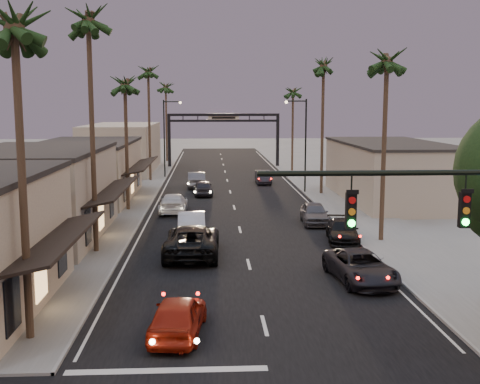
{
  "coord_description": "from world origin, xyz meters",
  "views": [
    {
      "loc": [
        -2.12,
        -12.13,
        8.45
      ],
      "look_at": [
        0.05,
        28.74,
        2.5
      ],
      "focal_mm": 45.0,
      "sensor_mm": 36.0,
      "label": 1
    }
  ],
  "objects": [
    {
      "name": "streetlight_left",
      "position": [
        -6.92,
        58.0,
        5.33
      ],
      "size": [
        2.13,
        0.3,
        9.0
      ],
      "color": "black",
      "rests_on": "ground"
    },
    {
      "name": "storefront_mid",
      "position": [
        -13.0,
        26.0,
        2.75
      ],
      "size": [
        8.0,
        14.0,
        5.5
      ],
      "primitive_type": "cube",
      "color": "#A69C85",
      "rests_on": "ground"
    },
    {
      "name": "building_right",
      "position": [
        14.0,
        40.0,
        2.5
      ],
      "size": [
        8.0,
        18.0,
        5.0
      ],
      "primitive_type": "cube",
      "color": "#A69C85",
      "rests_on": "ground"
    },
    {
      "name": "oncoming_silver",
      "position": [
        -3.25,
        26.5,
        0.81
      ],
      "size": [
        1.87,
        4.95,
        1.61
      ],
      "primitive_type": "imported",
      "rotation": [
        0.0,
        0.0,
        3.18
      ],
      "color": "#AFAFB5",
      "rests_on": "ground"
    },
    {
      "name": "curbside_grey",
      "position": [
        5.43,
        29.78,
        0.76
      ],
      "size": [
        2.04,
        4.58,
        1.53
      ],
      "primitive_type": "imported",
      "rotation": [
        0.0,
        0.0,
        -0.05
      ],
      "color": "#4A494E",
      "rests_on": "ground"
    },
    {
      "name": "oncoming_white",
      "position": [
        -4.91,
        34.88,
        0.75
      ],
      "size": [
        2.14,
        5.2,
        1.51
      ],
      "primitive_type": "imported",
      "rotation": [
        0.0,
        0.0,
        3.14
      ],
      "color": "silver",
      "rests_on": "ground"
    },
    {
      "name": "palm_ld",
      "position": [
        -8.6,
        55.0,
        12.42
      ],
      "size": [
        3.2,
        3.2,
        14.2
      ],
      "color": "#38281C",
      "rests_on": "ground"
    },
    {
      "name": "curbside_near",
      "position": [
        5.15,
        15.58,
        0.74
      ],
      "size": [
        3.04,
        5.56,
        1.48
      ],
      "primitive_type": "imported",
      "rotation": [
        0.0,
        0.0,
        0.11
      ],
      "color": "black",
      "rests_on": "ground"
    },
    {
      "name": "road",
      "position": [
        0.0,
        45.0,
        0.0
      ],
      "size": [
        14.0,
        120.0,
        0.02
      ],
      "primitive_type": "cube",
      "color": "black",
      "rests_on": "ground"
    },
    {
      "name": "palm_lc",
      "position": [
        -8.6,
        36.0,
        10.47
      ],
      "size": [
        3.2,
        3.2,
        12.2
      ],
      "color": "#38281C",
      "rests_on": "ground"
    },
    {
      "name": "palm_rb",
      "position": [
        8.6,
        44.0,
        12.42
      ],
      "size": [
        3.2,
        3.2,
        14.2
      ],
      "color": "#38281C",
      "rests_on": "ground"
    },
    {
      "name": "storefront_far",
      "position": [
        -13.0,
        42.0,
        2.5
      ],
      "size": [
        8.0,
        16.0,
        5.0
      ],
      "primitive_type": "cube",
      "color": "tan",
      "rests_on": "ground"
    },
    {
      "name": "curbside_black",
      "position": [
        6.2,
        24.18,
        0.67
      ],
      "size": [
        2.44,
        4.81,
        1.34
      ],
      "primitive_type": "imported",
      "rotation": [
        0.0,
        0.0,
        -0.13
      ],
      "color": "black",
      "rests_on": "ground"
    },
    {
      "name": "curbside_far",
      "position": [
        3.77,
        51.94,
        0.71
      ],
      "size": [
        1.55,
        4.34,
        1.42
      ],
      "primitive_type": "imported",
      "rotation": [
        0.0,
        0.0,
        0.01
      ],
      "color": "black",
      "rests_on": "ground"
    },
    {
      "name": "oncoming_dgrey",
      "position": [
        -2.65,
        43.77,
        0.72
      ],
      "size": [
        2.02,
        4.36,
        1.45
      ],
      "primitive_type": "imported",
      "rotation": [
        0.0,
        0.0,
        3.22
      ],
      "color": "black",
      "rests_on": "ground"
    },
    {
      "name": "palm_rc",
      "position": [
        8.6,
        64.0,
        10.47
      ],
      "size": [
        3.2,
        3.2,
        12.2
      ],
      "color": "#38281C",
      "rests_on": "ground"
    },
    {
      "name": "streetlight_right",
      "position": [
        6.92,
        45.0,
        5.33
      ],
      "size": [
        2.13,
        0.3,
        9.0
      ],
      "color": "black",
      "rests_on": "ground"
    },
    {
      "name": "sidewalk_right",
      "position": [
        9.5,
        52.0,
        0.06
      ],
      "size": [
        5.0,
        92.0,
        0.12
      ],
      "primitive_type": "cube",
      "color": "slate",
      "rests_on": "ground"
    },
    {
      "name": "sidewalk_left",
      "position": [
        -9.5,
        52.0,
        0.06
      ],
      "size": [
        5.0,
        92.0,
        0.12
      ],
      "primitive_type": "cube",
      "color": "slate",
      "rests_on": "ground"
    },
    {
      "name": "oncoming_grey_far",
      "position": [
        -3.34,
        49.27,
        0.81
      ],
      "size": [
        1.84,
        4.94,
        1.62
      ],
      "primitive_type": "imported",
      "rotation": [
        0.0,
        0.0,
        3.17
      ],
      "color": "#4F4F54",
      "rests_on": "ground"
    },
    {
      "name": "oncoming_pickup",
      "position": [
        -3.06,
        21.0,
        0.89
      ],
      "size": [
        3.13,
        6.5,
        1.79
      ],
      "primitive_type": "imported",
      "rotation": [
        0.0,
        0.0,
        3.12
      ],
      "color": "black",
      "rests_on": "ground"
    },
    {
      "name": "oncoming_red",
      "position": [
        -3.28,
        9.19,
        0.76
      ],
      "size": [
        2.26,
        4.62,
        1.52
      ],
      "primitive_type": "imported",
      "rotation": [
        0.0,
        0.0,
        3.03
      ],
      "color": "#971B0B",
      "rests_on": "ground"
    },
    {
      "name": "ground",
      "position": [
        0.0,
        40.0,
        0.0
      ],
      "size": [
        200.0,
        200.0,
        0.0
      ],
      "primitive_type": "plane",
      "color": "slate",
      "rests_on": "ground"
    },
    {
      "name": "palm_ra",
      "position": [
        8.6,
        24.0,
        11.44
      ],
      "size": [
        3.2,
        3.2,
        13.2
      ],
      "color": "#38281C",
      "rests_on": "ground"
    },
    {
      "name": "arch",
      "position": [
        0.0,
        70.0,
        5.53
      ],
      "size": [
        15.2,
        0.4,
        7.27
      ],
      "color": "black",
      "rests_on": "ground"
    },
    {
      "name": "palm_la",
      "position": [
        -8.6,
        9.0,
        11.44
      ],
      "size": [
        3.2,
        3.2,
        13.2
      ],
      "color": "#38281C",
      "rests_on": "ground"
    },
    {
      "name": "palm_lb",
      "position": [
        -8.6,
        22.0,
        13.39
      ],
      "size": [
        3.2,
        3.2,
        15.2
      ],
      "color": "#38281C",
      "rests_on": "ground"
    },
    {
      "name": "storefront_dist",
      "position": [
        -13.0,
        65.0,
        3.0
      ],
      "size": [
        8.0,
        20.0,
        6.0
      ],
      "primitive_type": "cube",
      "color": "#A69C85",
      "rests_on": "ground"
    },
    {
      "name": "palm_far",
      "position": [
        -8.3,
        78.0,
        11.44
      ],
      "size": [
        3.2,
        3.2,
        13.2
      ],
      "color": "#38281C",
      "rests_on": "ground"
    }
  ]
}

